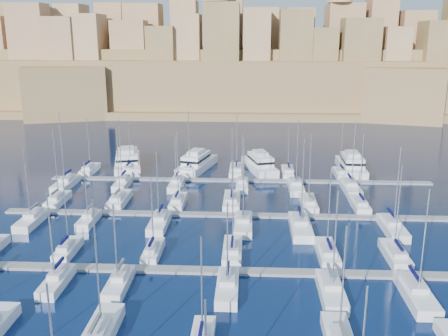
# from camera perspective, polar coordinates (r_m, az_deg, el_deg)

# --- Properties ---
(ground) EXTENTS (600.00, 600.00, 0.00)m
(ground) POSITION_cam_1_polar(r_m,az_deg,el_deg) (80.59, 1.17, -8.01)
(ground) COLOR #021231
(ground) RESTS_ON ground
(pontoon_mid_near) EXTENTS (84.00, 2.00, 0.40)m
(pontoon_mid_near) POSITION_cam_1_polar(r_m,az_deg,el_deg) (69.61, 0.84, -11.71)
(pontoon_mid_near) COLOR slate
(pontoon_mid_near) RESTS_ON ground
(pontoon_mid_far) EXTENTS (84.00, 2.00, 0.40)m
(pontoon_mid_far) POSITION_cam_1_polar(r_m,az_deg,el_deg) (89.80, 1.37, -5.40)
(pontoon_mid_far) COLOR slate
(pontoon_mid_far) RESTS_ON ground
(pontoon_far) EXTENTS (84.00, 2.00, 0.40)m
(pontoon_far) POSITION_cam_1_polar(r_m,az_deg,el_deg) (110.69, 1.70, -1.43)
(pontoon_far) COLOR slate
(pontoon_far) RESTS_ON ground
(sailboat_2) EXTENTS (2.96, 9.88, 15.85)m
(sailboat_2) POSITION_cam_1_polar(r_m,az_deg,el_deg) (57.45, -13.99, -17.82)
(sailboat_2) COLOR white
(sailboat_2) RESTS_ON ground
(sailboat_13) EXTENTS (2.30, 7.67, 11.95)m
(sailboat_13) POSITION_cam_1_polar(r_m,az_deg,el_deg) (78.31, -17.42, -8.87)
(sailboat_13) COLOR white
(sailboat_13) RESTS_ON ground
(sailboat_14) EXTENTS (2.30, 7.67, 12.20)m
(sailboat_14) POSITION_cam_1_polar(r_m,az_deg,el_deg) (74.93, -8.11, -9.41)
(sailboat_14) COLOR white
(sailboat_14) RESTS_ON ground
(sailboat_15) EXTENTS (2.73, 9.09, 14.66)m
(sailboat_15) POSITION_cam_1_polar(r_m,az_deg,el_deg) (74.27, 0.97, -9.45)
(sailboat_15) COLOR white
(sailboat_15) RESTS_ON ground
(sailboat_16) EXTENTS (2.73, 9.11, 13.81)m
(sailboat_16) POSITION_cam_1_polar(r_m,az_deg,el_deg) (75.14, 11.72, -9.49)
(sailboat_16) COLOR white
(sailboat_16) RESTS_ON ground
(sailboat_17) EXTENTS (2.73, 9.09, 14.32)m
(sailboat_17) POSITION_cam_1_polar(r_m,az_deg,el_deg) (77.23, 18.97, -9.33)
(sailboat_17) COLOR white
(sailboat_17) RESTS_ON ground
(sailboat_19) EXTENTS (2.43, 8.12, 13.44)m
(sailboat_19) POSITION_cam_1_polar(r_m,az_deg,el_deg) (69.45, -18.57, -12.13)
(sailboat_19) COLOR white
(sailboat_19) RESTS_ON ground
(sailboat_20) EXTENTS (2.49, 8.29, 11.87)m
(sailboat_20) POSITION_cam_1_polar(r_m,az_deg,el_deg) (66.93, -11.92, -12.72)
(sailboat_20) COLOR white
(sailboat_20) RESTS_ON ground
(sailboat_21) EXTENTS (2.73, 9.09, 12.54)m
(sailboat_21) POSITION_cam_1_polar(r_m,az_deg,el_deg) (64.56, 0.40, -13.45)
(sailboat_21) COLOR white
(sailboat_21) RESTS_ON ground
(sailboat_22) EXTENTS (2.89, 9.62, 14.27)m
(sailboat_22) POSITION_cam_1_polar(r_m,az_deg,el_deg) (65.11, 12.13, -13.53)
(sailboat_22) COLOR white
(sailboat_22) RESTS_ON ground
(sailboat_23) EXTENTS (3.02, 10.07, 14.69)m
(sailboat_23) POSITION_cam_1_polar(r_m,az_deg,el_deg) (67.35, 21.11, -13.24)
(sailboat_23) COLOR white
(sailboat_23) RESTS_ON ground
(sailboat_24) EXTENTS (2.57, 8.57, 15.03)m
(sailboat_24) POSITION_cam_1_polar(r_m,az_deg,el_deg) (101.36, -18.47, -3.46)
(sailboat_24) COLOR white
(sailboat_24) RESTS_ON ground
(sailboat_25) EXTENTS (2.94, 9.81, 14.86)m
(sailboat_25) POSITION_cam_1_polar(r_m,az_deg,el_deg) (98.24, -11.87, -3.57)
(sailboat_25) COLOR white
(sailboat_25) RESTS_ON ground
(sailboat_26) EXTENTS (2.59, 8.64, 14.46)m
(sailboat_26) POSITION_cam_1_polar(r_m,az_deg,el_deg) (95.45, -5.27, -3.86)
(sailboat_26) COLOR white
(sailboat_26) RESTS_ON ground
(sailboat_27) EXTENTS (3.10, 10.35, 15.23)m
(sailboat_27) POSITION_cam_1_polar(r_m,az_deg,el_deg) (95.34, 0.90, -3.81)
(sailboat_27) COLOR white
(sailboat_27) RESTS_ON ground
(sailboat_28) EXTENTS (2.77, 9.25, 14.27)m
(sailboat_28) POSITION_cam_1_polar(r_m,az_deg,el_deg) (95.45, 9.66, -4.01)
(sailboat_28) COLOR white
(sailboat_28) RESTS_ON ground
(sailboat_29) EXTENTS (2.64, 8.81, 14.33)m
(sailboat_29) POSITION_cam_1_polar(r_m,az_deg,el_deg) (96.83, 15.23, -4.07)
(sailboat_29) COLOR white
(sailboat_29) RESTS_ON ground
(sailboat_30) EXTENTS (2.79, 9.31, 14.25)m
(sailboat_30) POSITION_cam_1_polar(r_m,az_deg,el_deg) (92.23, -21.09, -5.53)
(sailboat_30) COLOR white
(sailboat_30) RESTS_ON ground
(sailboat_31) EXTENTS (2.33, 7.78, 11.38)m
(sailboat_31) POSITION_cam_1_polar(r_m,az_deg,el_deg) (89.45, -15.19, -5.68)
(sailboat_31) COLOR white
(sailboat_31) RESTS_ON ground
(sailboat_32) EXTENTS (2.86, 9.54, 13.53)m
(sailboat_32) POSITION_cam_1_polar(r_m,az_deg,el_deg) (85.64, -7.39, -6.18)
(sailboat_32) COLOR white
(sailboat_32) RESTS_ON ground
(sailboat_33) EXTENTS (2.96, 9.86, 15.83)m
(sailboat_33) POSITION_cam_1_polar(r_m,az_deg,el_deg) (84.15, 2.20, -6.43)
(sailboat_33) COLOR white
(sailboat_33) RESTS_ON ground
(sailboat_34) EXTENTS (3.29, 10.95, 15.96)m
(sailboat_34) POSITION_cam_1_polar(r_m,az_deg,el_deg) (84.08, 8.72, -6.61)
(sailboat_34) COLOR white
(sailboat_34) RESTS_ON ground
(sailboat_35) EXTENTS (3.04, 10.15, 14.82)m
(sailboat_35) POSITION_cam_1_polar(r_m,az_deg,el_deg) (87.31, 18.69, -6.44)
(sailboat_35) COLOR white
(sailboat_35) RESTS_ON ground
(sailboat_36) EXTENTS (2.67, 8.90, 13.24)m
(sailboat_36) POSITION_cam_1_polar(r_m,az_deg,el_deg) (121.59, -15.11, -0.19)
(sailboat_36) COLOR white
(sailboat_36) RESTS_ON ground
(sailboat_37) EXTENTS (2.69, 8.96, 12.31)m
(sailboat_37) POSITION_cam_1_polar(r_m,az_deg,el_deg) (118.99, -10.67, -0.26)
(sailboat_37) COLOR white
(sailboat_37) RESTS_ON ground
(sailboat_38) EXTENTS (2.99, 9.96, 14.98)m
(sailboat_38) POSITION_cam_1_polar(r_m,az_deg,el_deg) (116.99, -4.01, -0.27)
(sailboat_38) COLOR white
(sailboat_38) RESTS_ON ground
(sailboat_39) EXTENTS (3.19, 10.65, 14.38)m
(sailboat_39) POSITION_cam_1_polar(r_m,az_deg,el_deg) (116.51, 1.44, -0.30)
(sailboat_39) COLOR white
(sailboat_39) RESTS_ON ground
(sailboat_40) EXTENTS (2.77, 9.24, 12.92)m
(sailboat_40) POSITION_cam_1_polar(r_m,az_deg,el_deg) (116.16, 7.33, -0.49)
(sailboat_40) COLOR white
(sailboat_40) RESTS_ON ground
(sailboat_41) EXTENTS (2.47, 8.23, 12.57)m
(sailboat_41) POSITION_cam_1_polar(r_m,az_deg,el_deg) (117.22, 13.16, -0.63)
(sailboat_41) COLOR white
(sailboat_41) RESTS_ON ground
(sailboat_42) EXTENTS (3.09, 10.31, 16.56)m
(sailboat_42) POSITION_cam_1_polar(r_m,az_deg,el_deg) (111.78, -17.63, -1.68)
(sailboat_42) COLOR white
(sailboat_42) RESTS_ON ground
(sailboat_43) EXTENTS (2.62, 8.74, 14.99)m
(sailboat_43) POSITION_cam_1_polar(r_m,az_deg,el_deg) (108.86, -11.50, -1.72)
(sailboat_43) COLOR white
(sailboat_43) RESTS_ON ground
(sailboat_44) EXTENTS (2.69, 8.97, 12.01)m
(sailboat_44) POSITION_cam_1_polar(r_m,az_deg,el_deg) (106.48, -5.45, -1.87)
(sailboat_44) COLOR white
(sailboat_44) RESTS_ON ground
(sailboat_45) EXTENTS (2.53, 8.44, 11.89)m
(sailboat_45) POSITION_cam_1_polar(r_m,az_deg,el_deg) (105.62, 2.09, -1.95)
(sailboat_45) COLOR white
(sailboat_45) RESTS_ON ground
(sailboat_46) EXTENTS (2.95, 9.84, 15.27)m
(sailboat_46) POSITION_cam_1_polar(r_m,az_deg,el_deg) (105.40, 8.19, -2.11)
(sailboat_46) COLOR white
(sailboat_46) RESTS_ON ground
(sailboat_47) EXTENTS (3.11, 10.38, 14.94)m
(sailboat_47) POSITION_cam_1_polar(r_m,az_deg,el_deg) (106.80, 14.27, -2.20)
(sailboat_47) COLOR white
(sailboat_47) RESTS_ON ground
(motor_yacht_a) EXTENTS (10.24, 20.50, 5.25)m
(motor_yacht_a) POSITION_cam_1_polar(r_m,az_deg,el_deg) (124.45, -10.97, 0.88)
(motor_yacht_a) COLOR white
(motor_yacht_a) RESTS_ON ground
(motor_yacht_b) EXTENTS (8.87, 17.34, 5.25)m
(motor_yacht_b) POSITION_cam_1_polar(r_m,az_deg,el_deg) (120.08, -3.13, 0.62)
(motor_yacht_b) COLOR white
(motor_yacht_b) RESTS_ON ground
(motor_yacht_c) EXTENTS (8.90, 16.50, 5.25)m
(motor_yacht_c) POSITION_cam_1_polar(r_m,az_deg,el_deg) (119.06, 4.10, 0.48)
(motor_yacht_c) COLOR white
(motor_yacht_c) RESTS_ON ground
(motor_yacht_d) EXTENTS (5.27, 16.75, 5.25)m
(motor_yacht_d) POSITION_cam_1_polar(r_m,az_deg,el_deg) (121.85, 14.34, 0.38)
(motor_yacht_d) COLOR white
(motor_yacht_d) RESTS_ON ground
(fortified_city) EXTENTS (460.00, 108.95, 59.52)m
(fortified_city) POSITION_cam_1_polar(r_m,az_deg,el_deg) (230.04, 2.41, 10.80)
(fortified_city) COLOR brown
(fortified_city) RESTS_ON ground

